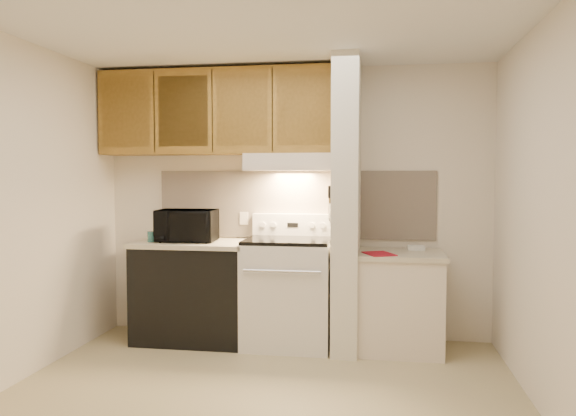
# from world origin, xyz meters

# --- Properties ---
(floor) EXTENTS (3.60, 3.60, 0.00)m
(floor) POSITION_xyz_m (0.00, 0.00, 0.00)
(floor) COLOR tan
(floor) RESTS_ON ground
(ceiling) EXTENTS (3.60, 3.60, 0.00)m
(ceiling) POSITION_xyz_m (0.00, 0.00, 2.50)
(ceiling) COLOR white
(ceiling) RESTS_ON wall_back
(wall_back) EXTENTS (3.60, 2.50, 0.02)m
(wall_back) POSITION_xyz_m (0.00, 1.50, 1.25)
(wall_back) COLOR silver
(wall_back) RESTS_ON floor
(wall_left) EXTENTS (0.02, 3.00, 2.50)m
(wall_left) POSITION_xyz_m (-1.80, 0.00, 1.25)
(wall_left) COLOR silver
(wall_left) RESTS_ON floor
(wall_right) EXTENTS (0.02, 3.00, 2.50)m
(wall_right) POSITION_xyz_m (1.80, 0.00, 1.25)
(wall_right) COLOR silver
(wall_right) RESTS_ON floor
(backsplash) EXTENTS (2.60, 0.02, 0.63)m
(backsplash) POSITION_xyz_m (0.00, 1.49, 1.24)
(backsplash) COLOR beige
(backsplash) RESTS_ON wall_back
(range_body) EXTENTS (0.76, 0.65, 0.92)m
(range_body) POSITION_xyz_m (0.00, 1.16, 0.46)
(range_body) COLOR silver
(range_body) RESTS_ON floor
(oven_window) EXTENTS (0.50, 0.01, 0.30)m
(oven_window) POSITION_xyz_m (0.00, 0.84, 0.50)
(oven_window) COLOR black
(oven_window) RESTS_ON range_body
(oven_handle) EXTENTS (0.65, 0.02, 0.02)m
(oven_handle) POSITION_xyz_m (0.00, 0.80, 0.72)
(oven_handle) COLOR silver
(oven_handle) RESTS_ON range_body
(cooktop) EXTENTS (0.74, 0.64, 0.03)m
(cooktop) POSITION_xyz_m (0.00, 1.16, 0.94)
(cooktop) COLOR black
(cooktop) RESTS_ON range_body
(range_backguard) EXTENTS (0.76, 0.08, 0.20)m
(range_backguard) POSITION_xyz_m (0.00, 1.44, 1.05)
(range_backguard) COLOR silver
(range_backguard) RESTS_ON range_body
(range_display) EXTENTS (0.10, 0.01, 0.04)m
(range_display) POSITION_xyz_m (0.00, 1.40, 1.05)
(range_display) COLOR black
(range_display) RESTS_ON range_backguard
(range_knob_left_outer) EXTENTS (0.05, 0.02, 0.05)m
(range_knob_left_outer) POSITION_xyz_m (-0.28, 1.40, 1.05)
(range_knob_left_outer) COLOR silver
(range_knob_left_outer) RESTS_ON range_backguard
(range_knob_left_inner) EXTENTS (0.05, 0.02, 0.05)m
(range_knob_left_inner) POSITION_xyz_m (-0.18, 1.40, 1.05)
(range_knob_left_inner) COLOR silver
(range_knob_left_inner) RESTS_ON range_backguard
(range_knob_right_inner) EXTENTS (0.05, 0.02, 0.05)m
(range_knob_right_inner) POSITION_xyz_m (0.18, 1.40, 1.05)
(range_knob_right_inner) COLOR silver
(range_knob_right_inner) RESTS_ON range_backguard
(range_knob_right_outer) EXTENTS (0.05, 0.02, 0.05)m
(range_knob_right_outer) POSITION_xyz_m (0.28, 1.40, 1.05)
(range_knob_right_outer) COLOR silver
(range_knob_right_outer) RESTS_ON range_backguard
(dishwasher_front) EXTENTS (1.00, 0.63, 0.87)m
(dishwasher_front) POSITION_xyz_m (-0.88, 1.17, 0.43)
(dishwasher_front) COLOR black
(dishwasher_front) RESTS_ON floor
(left_countertop) EXTENTS (1.04, 0.67, 0.04)m
(left_countertop) POSITION_xyz_m (-0.88, 1.17, 0.89)
(left_countertop) COLOR beige
(left_countertop) RESTS_ON dishwasher_front
(spoon_rest) EXTENTS (0.20, 0.07, 0.01)m
(spoon_rest) POSITION_xyz_m (-0.80, 1.09, 0.92)
(spoon_rest) COLOR black
(spoon_rest) RESTS_ON left_countertop
(teal_jar) EXTENTS (0.10, 0.10, 0.09)m
(teal_jar) POSITION_xyz_m (-1.23, 1.06, 0.96)
(teal_jar) COLOR #2A696D
(teal_jar) RESTS_ON left_countertop
(outlet) EXTENTS (0.08, 0.01, 0.12)m
(outlet) POSITION_xyz_m (-0.48, 1.48, 1.10)
(outlet) COLOR beige
(outlet) RESTS_ON backsplash
(microwave) EXTENTS (0.54, 0.39, 0.29)m
(microwave) POSITION_xyz_m (-0.93, 1.15, 1.05)
(microwave) COLOR black
(microwave) RESTS_ON left_countertop
(partition_pillar) EXTENTS (0.22, 0.70, 2.50)m
(partition_pillar) POSITION_xyz_m (0.51, 1.15, 1.25)
(partition_pillar) COLOR silver
(partition_pillar) RESTS_ON floor
(pillar_trim) EXTENTS (0.01, 0.70, 0.04)m
(pillar_trim) POSITION_xyz_m (0.39, 1.15, 1.30)
(pillar_trim) COLOR olive
(pillar_trim) RESTS_ON partition_pillar
(knife_strip) EXTENTS (0.02, 0.42, 0.04)m
(knife_strip) POSITION_xyz_m (0.39, 1.10, 1.32)
(knife_strip) COLOR black
(knife_strip) RESTS_ON partition_pillar
(knife_blade_a) EXTENTS (0.01, 0.03, 0.16)m
(knife_blade_a) POSITION_xyz_m (0.38, 0.95, 1.22)
(knife_blade_a) COLOR silver
(knife_blade_a) RESTS_ON knife_strip
(knife_handle_a) EXTENTS (0.02, 0.02, 0.10)m
(knife_handle_a) POSITION_xyz_m (0.38, 0.95, 1.37)
(knife_handle_a) COLOR black
(knife_handle_a) RESTS_ON knife_strip
(knife_blade_b) EXTENTS (0.01, 0.04, 0.18)m
(knife_blade_b) POSITION_xyz_m (0.38, 1.01, 1.21)
(knife_blade_b) COLOR silver
(knife_blade_b) RESTS_ON knife_strip
(knife_handle_b) EXTENTS (0.02, 0.02, 0.10)m
(knife_handle_b) POSITION_xyz_m (0.38, 1.02, 1.37)
(knife_handle_b) COLOR black
(knife_handle_b) RESTS_ON knife_strip
(knife_blade_c) EXTENTS (0.01, 0.04, 0.20)m
(knife_blade_c) POSITION_xyz_m (0.38, 1.09, 1.20)
(knife_blade_c) COLOR silver
(knife_blade_c) RESTS_ON knife_strip
(knife_handle_c) EXTENTS (0.02, 0.02, 0.10)m
(knife_handle_c) POSITION_xyz_m (0.38, 1.10, 1.37)
(knife_handle_c) COLOR black
(knife_handle_c) RESTS_ON knife_strip
(knife_blade_d) EXTENTS (0.01, 0.04, 0.16)m
(knife_blade_d) POSITION_xyz_m (0.38, 1.19, 1.22)
(knife_blade_d) COLOR silver
(knife_blade_d) RESTS_ON knife_strip
(knife_handle_d) EXTENTS (0.02, 0.02, 0.10)m
(knife_handle_d) POSITION_xyz_m (0.38, 1.19, 1.37)
(knife_handle_d) COLOR black
(knife_handle_d) RESTS_ON knife_strip
(knife_blade_e) EXTENTS (0.01, 0.04, 0.18)m
(knife_blade_e) POSITION_xyz_m (0.38, 1.27, 1.21)
(knife_blade_e) COLOR silver
(knife_blade_e) RESTS_ON knife_strip
(knife_handle_e) EXTENTS (0.02, 0.02, 0.10)m
(knife_handle_e) POSITION_xyz_m (0.38, 1.26, 1.37)
(knife_handle_e) COLOR black
(knife_handle_e) RESTS_ON knife_strip
(oven_mitt) EXTENTS (0.03, 0.10, 0.24)m
(oven_mitt) POSITION_xyz_m (0.38, 1.32, 1.18)
(oven_mitt) COLOR slate
(oven_mitt) RESTS_ON partition_pillar
(right_cab_base) EXTENTS (0.70, 0.60, 0.81)m
(right_cab_base) POSITION_xyz_m (0.97, 1.15, 0.40)
(right_cab_base) COLOR beige
(right_cab_base) RESTS_ON floor
(right_countertop) EXTENTS (0.74, 0.64, 0.04)m
(right_countertop) POSITION_xyz_m (0.97, 1.15, 0.83)
(right_countertop) COLOR beige
(right_countertop) RESTS_ON right_cab_base
(red_folder) EXTENTS (0.30, 0.34, 0.01)m
(red_folder) POSITION_xyz_m (0.79, 1.00, 0.85)
(red_folder) COLOR maroon
(red_folder) RESTS_ON right_countertop
(white_box) EXTENTS (0.15, 0.10, 0.04)m
(white_box) POSITION_xyz_m (1.11, 1.33, 0.87)
(white_box) COLOR white
(white_box) RESTS_ON right_countertop
(range_hood) EXTENTS (0.78, 0.44, 0.15)m
(range_hood) POSITION_xyz_m (0.00, 1.28, 1.62)
(range_hood) COLOR beige
(range_hood) RESTS_ON upper_cabinets
(hood_lip) EXTENTS (0.78, 0.04, 0.06)m
(hood_lip) POSITION_xyz_m (0.00, 1.07, 1.58)
(hood_lip) COLOR beige
(hood_lip) RESTS_ON range_hood
(upper_cabinets) EXTENTS (2.18, 0.33, 0.77)m
(upper_cabinets) POSITION_xyz_m (-0.69, 1.32, 2.08)
(upper_cabinets) COLOR olive
(upper_cabinets) RESTS_ON wall_back
(cab_door_a) EXTENTS (0.46, 0.01, 0.63)m
(cab_door_a) POSITION_xyz_m (-1.51, 1.17, 2.08)
(cab_door_a) COLOR olive
(cab_door_a) RESTS_ON upper_cabinets
(cab_gap_a) EXTENTS (0.01, 0.01, 0.73)m
(cab_gap_a) POSITION_xyz_m (-1.23, 1.16, 2.08)
(cab_gap_a) COLOR black
(cab_gap_a) RESTS_ON upper_cabinets
(cab_door_b) EXTENTS (0.46, 0.01, 0.63)m
(cab_door_b) POSITION_xyz_m (-0.96, 1.17, 2.08)
(cab_door_b) COLOR olive
(cab_door_b) RESTS_ON upper_cabinets
(cab_gap_b) EXTENTS (0.01, 0.01, 0.73)m
(cab_gap_b) POSITION_xyz_m (-0.69, 1.16, 2.08)
(cab_gap_b) COLOR black
(cab_gap_b) RESTS_ON upper_cabinets
(cab_door_c) EXTENTS (0.46, 0.01, 0.63)m
(cab_door_c) POSITION_xyz_m (-0.42, 1.17, 2.08)
(cab_door_c) COLOR olive
(cab_door_c) RESTS_ON upper_cabinets
(cab_gap_c) EXTENTS (0.01, 0.01, 0.73)m
(cab_gap_c) POSITION_xyz_m (-0.14, 1.16, 2.08)
(cab_gap_c) COLOR black
(cab_gap_c) RESTS_ON upper_cabinets
(cab_door_d) EXTENTS (0.46, 0.01, 0.63)m
(cab_door_d) POSITION_xyz_m (0.13, 1.17, 2.08)
(cab_door_d) COLOR olive
(cab_door_d) RESTS_ON upper_cabinets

